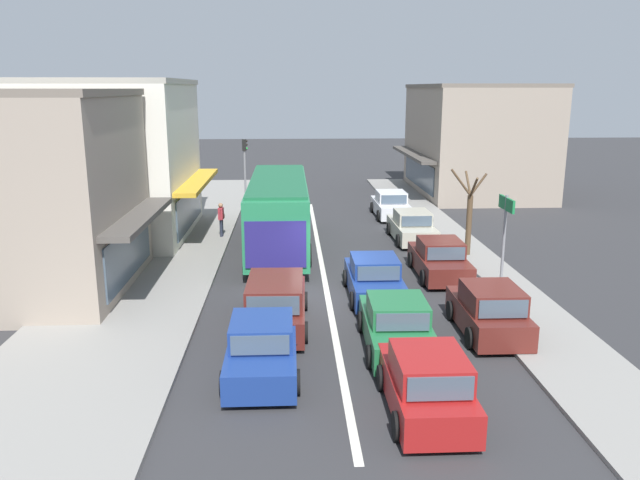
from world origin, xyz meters
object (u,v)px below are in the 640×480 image
at_px(sedan_adjacent_lane_lead, 397,326).
at_px(sedan_adjacent_lane_trail, 374,279).
at_px(traffic_light_downstreet, 245,162).
at_px(wagon_queue_far_back, 276,304).
at_px(street_tree_right, 469,216).
at_px(parked_sedan_kerb_second, 439,260).
at_px(directional_road_sign, 505,222).
at_px(hatchback_behind_bus_mid, 427,385).
at_px(parked_sedan_kerb_rear, 391,205).
at_px(parked_sedan_kerb_third, 412,227).
at_px(parked_hatchback_kerb_front, 489,312).
at_px(city_bus, 278,208).
at_px(sedan_queue_gap_filler, 262,348).
at_px(pedestrian_with_handbag_near, 221,217).

relative_size(sedan_adjacent_lane_lead, sedan_adjacent_lane_trail, 1.01).
height_order(sedan_adjacent_lane_lead, traffic_light_downstreet, traffic_light_downstreet).
xyz_separation_m(wagon_queue_far_back, traffic_light_downstreet, (-2.20, 19.30, 2.11)).
bearing_deg(street_tree_right, parked_sedan_kerb_second, -124.50).
height_order(sedan_adjacent_lane_trail, wagon_queue_far_back, wagon_queue_far_back).
relative_size(sedan_adjacent_lane_trail, wagon_queue_far_back, 0.93).
distance_m(sedan_adjacent_lane_trail, directional_road_sign, 4.90).
height_order(hatchback_behind_bus_mid, street_tree_right, street_tree_right).
height_order(wagon_queue_far_back, parked_sedan_kerb_rear, wagon_queue_far_back).
bearing_deg(parked_sedan_kerb_third, parked_hatchback_kerb_front, -89.81).
bearing_deg(sedan_adjacent_lane_trail, traffic_light_downstreet, 108.45).
bearing_deg(parked_sedan_kerb_rear, directional_road_sign, -83.27).
relative_size(city_bus, sedan_queue_gap_filler, 2.58).
bearing_deg(parked_sedan_kerb_rear, sedan_adjacent_lane_trail, -101.41).
distance_m(sedan_queue_gap_filler, pedestrian_with_handbag_near, 14.94).
bearing_deg(sedan_adjacent_lane_trail, parked_sedan_kerb_second, 39.78).
relative_size(sedan_queue_gap_filler, traffic_light_downstreet, 1.00).
relative_size(hatchback_behind_bus_mid, wagon_queue_far_back, 0.82).
bearing_deg(pedestrian_with_handbag_near, parked_sedan_kerb_rear, 28.71).
bearing_deg(parked_hatchback_kerb_front, sedan_adjacent_lane_lead, -162.80).
distance_m(parked_hatchback_kerb_front, parked_sedan_kerb_second, 5.91).
height_order(hatchback_behind_bus_mid, parked_hatchback_kerb_front, same).
bearing_deg(wagon_queue_far_back, sedan_adjacent_lane_lead, -27.82).
bearing_deg(sedan_queue_gap_filler, directional_road_sign, 34.85).
relative_size(city_bus, pedestrian_with_handbag_near, 6.67).
height_order(parked_hatchback_kerb_front, parked_sedan_kerb_rear, parked_hatchback_kerb_front).
xyz_separation_m(sedan_queue_gap_filler, directional_road_sign, (8.11, 5.65, 2.01)).
bearing_deg(traffic_light_downstreet, parked_sedan_kerb_rear, -18.23).
relative_size(parked_hatchback_kerb_front, traffic_light_downstreet, 0.88).
xyz_separation_m(parked_hatchback_kerb_front, pedestrian_with_handbag_near, (-9.17, 12.49, 0.36)).
relative_size(city_bus, parked_sedan_kerb_rear, 2.58).
distance_m(parked_hatchback_kerb_front, street_tree_right, 8.88).
bearing_deg(hatchback_behind_bus_mid, parked_sedan_kerb_rear, 82.96).
relative_size(hatchback_behind_bus_mid, parked_sedan_kerb_second, 0.88).
bearing_deg(hatchback_behind_bus_mid, pedestrian_with_handbag_near, 110.37).
bearing_deg(street_tree_right, city_bus, 167.46).
xyz_separation_m(parked_sedan_kerb_third, traffic_light_downstreet, (-8.46, 8.52, 2.19)).
xyz_separation_m(sedan_queue_gap_filler, parked_sedan_kerb_second, (6.51, 8.13, 0.00)).
bearing_deg(sedan_adjacent_lane_lead, city_bus, 106.98).
bearing_deg(wagon_queue_far_back, city_bus, 90.35).
height_order(parked_sedan_kerb_third, pedestrian_with_handbag_near, pedestrian_with_handbag_near).
bearing_deg(directional_road_sign, wagon_queue_far_back, -162.14).
bearing_deg(parked_sedan_kerb_third, street_tree_right, -59.04).
relative_size(sedan_adjacent_lane_lead, parked_sedan_kerb_third, 1.00).
relative_size(parked_hatchback_kerb_front, parked_sedan_kerb_second, 0.88).
height_order(wagon_queue_far_back, directional_road_sign, directional_road_sign).
height_order(city_bus, parked_hatchback_kerb_front, city_bus).
bearing_deg(sedan_adjacent_lane_trail, sedan_adjacent_lane_lead, -89.48).
bearing_deg(parked_sedan_kerb_rear, pedestrian_with_handbag_near, -151.29).
height_order(city_bus, parked_sedan_kerb_rear, city_bus).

